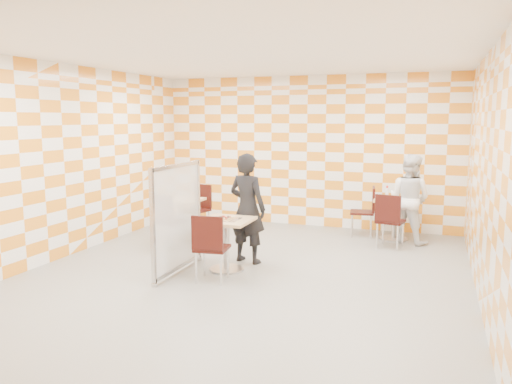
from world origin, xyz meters
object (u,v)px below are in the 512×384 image
partition (177,218)px  soda_bottle (405,193)px  main_table (226,236)px  sport_bottle (387,192)px  empty_table (180,213)px  chair_empty_far (199,205)px  chair_second_front (389,217)px  chair_empty_near (166,217)px  second_table (395,212)px  man_white (409,199)px  chair_second_side (367,207)px  chair_main_front (210,243)px  man_dark (247,208)px

partition → soda_bottle: (2.89, 3.06, 0.06)m
main_table → sport_bottle: size_ratio=3.75×
empty_table → chair_empty_far: bearing=87.1°
empty_table → chair_second_front: 3.60m
empty_table → partition: partition is taller
soda_bottle → chair_empty_near: bearing=-151.7°
soda_bottle → sport_bottle: bearing=157.1°
second_table → man_white: 0.39m
chair_second_side → man_white: (0.74, -0.19, 0.23)m
chair_main_front → chair_empty_far: size_ratio=1.00×
chair_empty_near → soda_bottle: (3.69, 1.98, 0.31)m
man_white → soda_bottle: (-0.07, 0.15, 0.07)m
partition → man_dark: man_dark is taller
sport_bottle → chair_second_front: bearing=-81.8°
soda_bottle → chair_second_side: bearing=176.3°
main_table → man_dark: size_ratio=0.45×
man_white → soda_bottle: size_ratio=6.77×
chair_second_side → soda_bottle: size_ratio=4.02×
second_table → chair_empty_far: bearing=-168.6°
sport_bottle → soda_bottle: soda_bottle is taller
chair_second_front → chair_second_side: (-0.46, 0.76, 0.00)m
empty_table → man_white: man_white is taller
chair_second_front → chair_second_side: bearing=121.0°
partition → man_white: 4.16m
chair_empty_near → soda_bottle: bearing=28.3°
chair_second_front → partition: size_ratio=0.60×
second_table → soda_bottle: bearing=6.9°
main_table → partition: (-0.60, -0.33, 0.28)m
chair_second_side → partition: 3.83m
main_table → man_dark: bearing=74.7°
chair_main_front → sport_bottle: (1.94, 3.47, 0.29)m
main_table → second_table: bearing=52.0°
man_white → man_dark: bearing=67.0°
chair_empty_near → man_dark: man_dark is taller
soda_bottle → second_table: bearing=-173.1°
partition → sport_bottle: (2.56, 3.20, 0.05)m
second_table → chair_second_front: (-0.03, -0.70, 0.04)m
chair_second_side → sport_bottle: sport_bottle is taller
chair_main_front → sport_bottle: size_ratio=4.62×
empty_table → man_white: 4.02m
chair_second_front → partition: partition is taller
chair_empty_near → man_white: man_white is taller
chair_second_front → man_dark: man_dark is taller
man_white → partition: bearing=68.3°
main_table → soda_bottle: size_ratio=3.26×
man_dark → main_table: bearing=87.4°
second_table → chair_empty_far: 3.60m
man_white → chair_second_front: bearing=87.7°
main_table → chair_second_front: bearing=44.0°
chair_second_side → partition: bearing=-125.7°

